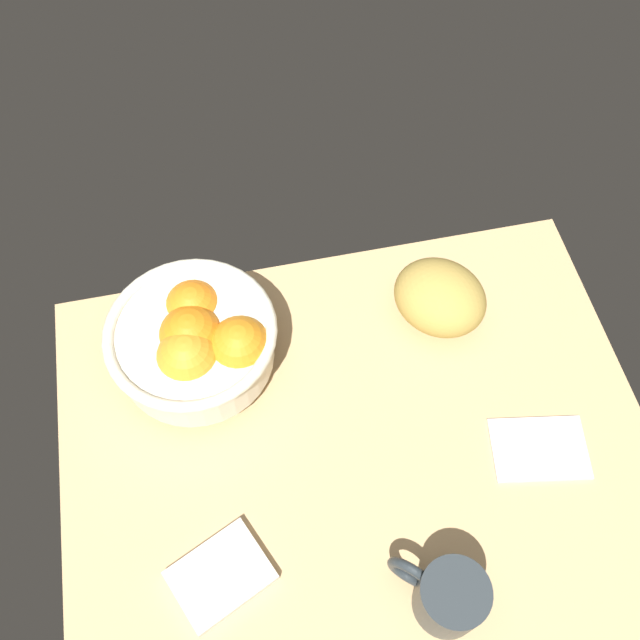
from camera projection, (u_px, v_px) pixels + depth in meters
The scene contains 6 objects.
ground_plane at pixel (358, 450), 96.61cm from camera, with size 78.12×61.45×3.00cm, color tan.
fruit_bowl at pixel (197, 341), 95.83cm from camera, with size 22.97×22.97×11.80cm.
bread_loaf at pixel (440, 297), 101.74cm from camera, with size 13.53×11.75×8.90cm, color #B19242.
napkin_folded at pixel (540, 448), 94.71cm from camera, with size 12.55×8.78×0.93cm, color silver.
napkin_spare at pixel (221, 576), 86.36cm from camera, with size 11.27×8.66×1.52cm, color silver.
mug at pixel (448, 596), 81.98cm from camera, with size 10.43×9.99×8.32cm.
Camera 1 is at (-11.76, -31.32, 90.96)cm, focal length 40.27 mm.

